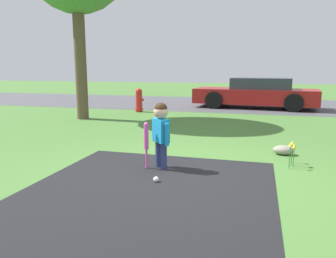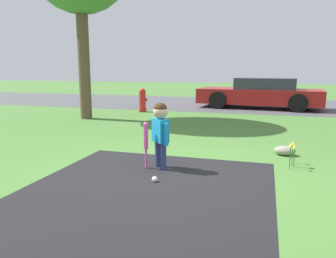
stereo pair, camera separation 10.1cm
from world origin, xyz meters
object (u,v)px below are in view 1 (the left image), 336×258
parked_car (256,93)px  sports_ball (156,179)px  child (161,126)px  fire_hydrant (139,100)px  baseball_bat (146,139)px

parked_car → sports_ball: bearing=87.3°
child → parked_car: bearing=124.6°
child → fire_hydrant: 6.74m
baseball_bat → sports_ball: size_ratio=9.19×
fire_hydrant → baseball_bat: bearing=-68.4°
fire_hydrant → parked_car: parked_car is taller
baseball_bat → child: bearing=18.3°
child → fire_hydrant: child is taller
child → fire_hydrant: size_ratio=1.23×
child → sports_ball: bearing=-36.0°
sports_ball → parked_car: size_ratio=0.02×
baseball_bat → fire_hydrant: bearing=111.6°
sports_ball → parked_car: (1.17, 9.09, 0.53)m
sports_ball → child: bearing=100.7°
parked_car → child: bearing=86.0°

